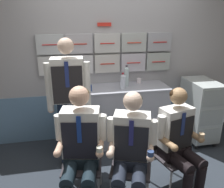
{
  "coord_description": "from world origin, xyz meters",
  "views": [
    {
      "loc": [
        -0.67,
        -2.06,
        1.94
      ],
      "look_at": [
        -0.2,
        0.39,
        1.06
      ],
      "focal_mm": 36.85,
      "sensor_mm": 36.0,
      "label": 1
    }
  ],
  "objects": [
    {
      "name": "service_trolley",
      "position": [
        1.31,
        0.92,
        0.52
      ],
      "size": [
        0.4,
        0.65,
        0.97
      ],
      "color": "black",
      "rests_on": "ground"
    },
    {
      "name": "paper_cup_tan",
      "position": [
        -0.4,
        1.0,
        0.95
      ],
      "size": [
        0.07,
        0.07,
        0.08
      ],
      "color": "navy",
      "rests_on": "galley_counter"
    },
    {
      "name": "crew_member_left",
      "position": [
        -0.6,
        -0.05,
        0.71
      ],
      "size": [
        0.53,
        0.68,
        1.29
      ],
      "color": "black",
      "rests_on": "ground"
    },
    {
      "name": "sparkling_bottle_green",
      "position": [
        -0.6,
        1.26,
        1.04
      ],
      "size": [
        0.06,
        0.06,
        0.28
      ],
      "color": "silver",
      "rests_on": "galley_counter"
    },
    {
      "name": "crew_member_center",
      "position": [
        -0.12,
        -0.19,
        0.68
      ],
      "size": [
        0.53,
        0.67,
        1.24
      ],
      "color": "black",
      "rests_on": "ground"
    },
    {
      "name": "folding_chair_left",
      "position": [
        -0.57,
        0.1,
        0.5
      ],
      "size": [
        0.47,
        0.47,
        0.82
      ],
      "color": "#A8AAAF",
      "rests_on": "ground"
    },
    {
      "name": "folding_chair_center",
      "position": [
        -0.07,
        -0.04,
        0.5
      ],
      "size": [
        0.51,
        0.51,
        0.82
      ],
      "color": "#A8AAAF",
      "rests_on": "ground"
    },
    {
      "name": "galley_bulkhead",
      "position": [
        -0.01,
        1.37,
        1.06
      ],
      "size": [
        4.2,
        0.14,
        2.15
      ],
      "color": "#AAAAAF",
      "rests_on": "ground"
    },
    {
      "name": "water_bottle_tall",
      "position": [
        0.08,
        1.0,
        1.02
      ],
      "size": [
        0.07,
        0.07,
        0.24
      ],
      "color": "silver",
      "rests_on": "galley_counter"
    },
    {
      "name": "water_bottle_short",
      "position": [
        0.16,
        1.13,
        1.05
      ],
      "size": [
        0.07,
        0.07,
        0.31
      ],
      "color": "silver",
      "rests_on": "galley_counter"
    },
    {
      "name": "galley_counter",
      "position": [
        0.0,
        1.09,
        0.45
      ],
      "size": [
        1.55,
        0.53,
        0.91
      ],
      "color": "#B3B7C6",
      "rests_on": "ground"
    },
    {
      "name": "folding_chair_right",
      "position": [
        0.4,
        0.07,
        0.5
      ],
      "size": [
        0.49,
        0.49,
        0.82
      ],
      "color": "#A8AAAF",
      "rests_on": "ground"
    },
    {
      "name": "paper_cup_blue",
      "position": [
        0.39,
        1.24,
        0.94
      ],
      "size": [
        0.07,
        0.07,
        0.07
      ],
      "color": "white",
      "rests_on": "galley_counter"
    },
    {
      "name": "crew_member_standing",
      "position": [
        -0.69,
        0.61,
        1.0
      ],
      "size": [
        0.53,
        0.28,
        1.68
      ],
      "color": "black",
      "rests_on": "ground"
    },
    {
      "name": "crew_member_right",
      "position": [
        0.45,
        -0.09,
        0.66
      ],
      "size": [
        0.5,
        0.65,
        1.22
      ],
      "color": "black",
      "rests_on": "ground"
    }
  ]
}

